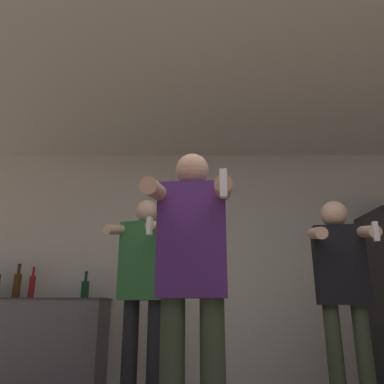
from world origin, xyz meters
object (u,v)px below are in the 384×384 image
person_woman_foreground (192,274)px  person_man_side (341,281)px  person_spectator_back (144,283)px  bottle_tall_gin (31,286)px  bottle_amber_bourbon (17,284)px  bottle_red_label (85,288)px

person_woman_foreground → person_man_side: size_ratio=1.03×
person_man_side → person_spectator_back: (-1.58, 0.14, -0.00)m
bottle_tall_gin → person_spectator_back: (1.25, -0.76, -0.01)m
person_man_side → bottle_tall_gin: bearing=162.3°
bottle_amber_bourbon → bottle_red_label: bottle_amber_bourbon is taller
bottle_amber_bourbon → bottle_red_label: 0.70m
bottle_red_label → person_spectator_back: size_ratio=0.16×
bottle_amber_bourbon → person_woman_foreground: bearing=-45.4°
bottle_tall_gin → person_man_side: person_man_side is taller
bottle_red_label → person_man_side: 2.45m
bottle_amber_bourbon → bottle_tall_gin: 0.15m
bottle_red_label → person_spectator_back: (0.70, -0.76, 0.01)m
bottle_red_label → person_man_side: person_man_side is taller
person_woman_foreground → person_spectator_back: (-0.40, 1.06, 0.01)m
person_woman_foreground → person_man_side: bearing=37.6°
bottle_amber_bourbon → bottle_red_label: bearing=0.0°
bottle_amber_bourbon → bottle_tall_gin: (0.15, 0.00, -0.01)m
bottle_red_label → person_man_side: bearing=-21.6°
bottle_amber_bourbon → person_man_side: size_ratio=0.21×
bottle_amber_bourbon → person_spectator_back: (1.40, -0.76, -0.03)m
bottle_amber_bourbon → bottle_tall_gin: size_ratio=1.10×
bottle_tall_gin → person_spectator_back: bearing=-31.4°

